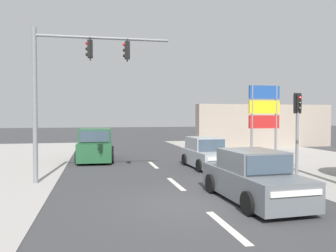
{
  "coord_description": "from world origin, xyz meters",
  "views": [
    {
      "loc": [
        -3.01,
        -9.15,
        2.6
      ],
      "look_at": [
        -0.08,
        4.0,
        2.2
      ],
      "focal_mm": 35.0,
      "sensor_mm": 36.0,
      "label": 1
    }
  ],
  "objects_px": {
    "traffic_signal_mast": "(70,77)",
    "pedestal_signal_right_kerb": "(297,121)",
    "shopping_plaza_sign": "(264,110)",
    "sedan_kerbside_parked": "(253,178)",
    "hatchback_oncoming_mid": "(206,154)",
    "suv_crossing_left": "(96,146)"
  },
  "relations": [
    {
      "from": "sedan_kerbside_parked",
      "to": "suv_crossing_left",
      "type": "relative_size",
      "value": 0.93
    },
    {
      "from": "sedan_kerbside_parked",
      "to": "suv_crossing_left",
      "type": "bearing_deg",
      "value": 114.15
    },
    {
      "from": "shopping_plaza_sign",
      "to": "pedestal_signal_right_kerb",
      "type": "bearing_deg",
      "value": -108.76
    },
    {
      "from": "traffic_signal_mast",
      "to": "hatchback_oncoming_mid",
      "type": "height_order",
      "value": "traffic_signal_mast"
    },
    {
      "from": "sedan_kerbside_parked",
      "to": "hatchback_oncoming_mid",
      "type": "bearing_deg",
      "value": 83.32
    },
    {
      "from": "shopping_plaza_sign",
      "to": "sedan_kerbside_parked",
      "type": "relative_size",
      "value": 1.07
    },
    {
      "from": "shopping_plaza_sign",
      "to": "suv_crossing_left",
      "type": "relative_size",
      "value": 0.99
    },
    {
      "from": "traffic_signal_mast",
      "to": "shopping_plaza_sign",
      "type": "xyz_separation_m",
      "value": [
        11.55,
        5.83,
        -1.16
      ]
    },
    {
      "from": "pedestal_signal_right_kerb",
      "to": "suv_crossing_left",
      "type": "bearing_deg",
      "value": 137.02
    },
    {
      "from": "shopping_plaza_sign",
      "to": "sedan_kerbside_parked",
      "type": "bearing_deg",
      "value": -120.48
    },
    {
      "from": "sedan_kerbside_parked",
      "to": "suv_crossing_left",
      "type": "height_order",
      "value": "suv_crossing_left"
    },
    {
      "from": "shopping_plaza_sign",
      "to": "traffic_signal_mast",
      "type": "bearing_deg",
      "value": -153.21
    },
    {
      "from": "hatchback_oncoming_mid",
      "to": "suv_crossing_left",
      "type": "height_order",
      "value": "suv_crossing_left"
    },
    {
      "from": "pedestal_signal_right_kerb",
      "to": "hatchback_oncoming_mid",
      "type": "bearing_deg",
      "value": 126.06
    },
    {
      "from": "hatchback_oncoming_mid",
      "to": "sedan_kerbside_parked",
      "type": "height_order",
      "value": "sedan_kerbside_parked"
    },
    {
      "from": "shopping_plaza_sign",
      "to": "suv_crossing_left",
      "type": "height_order",
      "value": "shopping_plaza_sign"
    },
    {
      "from": "shopping_plaza_sign",
      "to": "hatchback_oncoming_mid",
      "type": "relative_size",
      "value": 1.24
    },
    {
      "from": "sedan_kerbside_parked",
      "to": "shopping_plaza_sign",
      "type": "bearing_deg",
      "value": 59.52
    },
    {
      "from": "traffic_signal_mast",
      "to": "suv_crossing_left",
      "type": "relative_size",
      "value": 1.3
    },
    {
      "from": "pedestal_signal_right_kerb",
      "to": "traffic_signal_mast",
      "type": "bearing_deg",
      "value": 171.95
    },
    {
      "from": "traffic_signal_mast",
      "to": "pedestal_signal_right_kerb",
      "type": "relative_size",
      "value": 1.69
    },
    {
      "from": "hatchback_oncoming_mid",
      "to": "sedan_kerbside_parked",
      "type": "distance_m",
      "value": 6.6
    }
  ]
}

